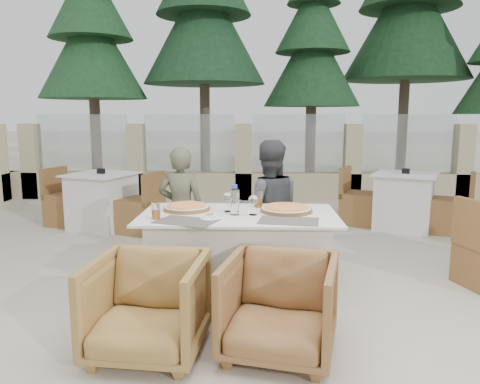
{
  "coord_description": "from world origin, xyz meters",
  "views": [
    {
      "loc": [
        0.22,
        -3.83,
        1.57
      ],
      "look_at": [
        0.09,
        0.2,
        0.9
      ],
      "focal_mm": 35.0,
      "sensor_mm": 36.0,
      "label": 1
    }
  ],
  "objects_px": {
    "bg_table_a": "(102,201)",
    "dining_table": "(239,259)",
    "armchair_near_right": "(279,307)",
    "armchair_far_right": "(278,239)",
    "beer_glass_left": "(156,210)",
    "bg_table_b": "(404,201)",
    "pizza_left": "(187,207)",
    "armchair_far_left": "(191,240)",
    "diner_right": "(268,210)",
    "armchair_near_left": "(148,306)",
    "beer_glass_right": "(258,199)",
    "olive_dish": "(210,216)",
    "pizza_right": "(286,208)",
    "wine_glass_centre": "(228,201)",
    "wine_glass_near": "(253,204)",
    "diner_left": "(181,210)",
    "water_bottle": "(235,200)"
  },
  "relations": [
    {
      "from": "bg_table_a",
      "to": "dining_table",
      "type": "bearing_deg",
      "value": -32.62
    },
    {
      "from": "armchair_near_right",
      "to": "armchair_far_right",
      "type": "bearing_deg",
      "value": 100.69
    },
    {
      "from": "beer_glass_left",
      "to": "bg_table_b",
      "type": "height_order",
      "value": "beer_glass_left"
    },
    {
      "from": "pizza_left",
      "to": "armchair_far_left",
      "type": "distance_m",
      "value": 0.88
    },
    {
      "from": "bg_table_a",
      "to": "armchair_near_right",
      "type": "bearing_deg",
      "value": -36.6
    },
    {
      "from": "diner_right",
      "to": "armchair_near_left",
      "type": "bearing_deg",
      "value": 57.23
    },
    {
      "from": "beer_glass_right",
      "to": "olive_dish",
      "type": "xyz_separation_m",
      "value": [
        -0.38,
        -0.49,
        -0.05
      ]
    },
    {
      "from": "armchair_far_left",
      "to": "armchair_far_right",
      "type": "bearing_deg",
      "value": -177.59
    },
    {
      "from": "diner_right",
      "to": "dining_table",
      "type": "bearing_deg",
      "value": 63.74
    },
    {
      "from": "dining_table",
      "to": "pizza_right",
      "type": "relative_size",
      "value": 3.71
    },
    {
      "from": "dining_table",
      "to": "bg_table_a",
      "type": "xyz_separation_m",
      "value": [
        -1.98,
        2.55,
        0.0
      ]
    },
    {
      "from": "armchair_near_right",
      "to": "diner_right",
      "type": "bearing_deg",
      "value": 104.5
    },
    {
      "from": "dining_table",
      "to": "armchair_far_left",
      "type": "relative_size",
      "value": 2.36
    },
    {
      "from": "wine_glass_centre",
      "to": "armchair_near_right",
      "type": "height_order",
      "value": "wine_glass_centre"
    },
    {
      "from": "wine_glass_near",
      "to": "beer_glass_left",
      "type": "xyz_separation_m",
      "value": [
        -0.75,
        -0.16,
        -0.02
      ]
    },
    {
      "from": "wine_glass_centre",
      "to": "olive_dish",
      "type": "height_order",
      "value": "wine_glass_centre"
    },
    {
      "from": "dining_table",
      "to": "armchair_far_left",
      "type": "height_order",
      "value": "dining_table"
    },
    {
      "from": "dining_table",
      "to": "pizza_left",
      "type": "xyz_separation_m",
      "value": [
        -0.45,
        0.13,
        0.41
      ]
    },
    {
      "from": "armchair_near_left",
      "to": "beer_glass_left",
      "type": "bearing_deg",
      "value": 101.66
    },
    {
      "from": "pizza_left",
      "to": "pizza_right",
      "type": "height_order",
      "value": "pizza_right"
    },
    {
      "from": "dining_table",
      "to": "beer_glass_left",
      "type": "relative_size",
      "value": 11.87
    },
    {
      "from": "dining_table",
      "to": "beer_glass_left",
      "type": "height_order",
      "value": "beer_glass_left"
    },
    {
      "from": "armchair_near_left",
      "to": "armchair_near_right",
      "type": "height_order",
      "value": "armchair_near_left"
    },
    {
      "from": "pizza_right",
      "to": "bg_table_b",
      "type": "height_order",
      "value": "pizza_right"
    },
    {
      "from": "bg_table_a",
      "to": "wine_glass_near",
      "type": "bearing_deg",
      "value": -31.54
    },
    {
      "from": "beer_glass_left",
      "to": "dining_table",
      "type": "bearing_deg",
      "value": 18.18
    },
    {
      "from": "armchair_far_left",
      "to": "bg_table_b",
      "type": "bearing_deg",
      "value": -146.2
    },
    {
      "from": "armchair_far_left",
      "to": "armchair_far_right",
      "type": "height_order",
      "value": "armchair_far_right"
    },
    {
      "from": "pizza_left",
      "to": "diner_left",
      "type": "distance_m",
      "value": 0.71
    },
    {
      "from": "beer_glass_left",
      "to": "diner_left",
      "type": "height_order",
      "value": "diner_left"
    },
    {
      "from": "pizza_right",
      "to": "water_bottle",
      "type": "height_order",
      "value": "water_bottle"
    },
    {
      "from": "dining_table",
      "to": "armchair_near_right",
      "type": "distance_m",
      "value": 0.89
    },
    {
      "from": "armchair_far_right",
      "to": "bg_table_b",
      "type": "height_order",
      "value": "bg_table_b"
    },
    {
      "from": "wine_glass_near",
      "to": "armchair_far_left",
      "type": "bearing_deg",
      "value": 124.96
    },
    {
      "from": "dining_table",
      "to": "wine_glass_centre",
      "type": "bearing_deg",
      "value": 141.08
    },
    {
      "from": "diner_left",
      "to": "diner_right",
      "type": "xyz_separation_m",
      "value": [
        0.86,
        -0.17,
        0.04
      ]
    },
    {
      "from": "armchair_near_left",
      "to": "armchair_near_right",
      "type": "distance_m",
      "value": 0.86
    },
    {
      "from": "wine_glass_near",
      "to": "beer_glass_left",
      "type": "distance_m",
      "value": 0.77
    },
    {
      "from": "pizza_left",
      "to": "armchair_near_right",
      "type": "height_order",
      "value": "pizza_left"
    },
    {
      "from": "pizza_right",
      "to": "beer_glass_right",
      "type": "xyz_separation_m",
      "value": [
        -0.23,
        0.2,
        0.05
      ]
    },
    {
      "from": "armchair_far_left",
      "to": "armchair_near_left",
      "type": "xyz_separation_m",
      "value": [
        -0.04,
        -1.74,
        0.03
      ]
    },
    {
      "from": "wine_glass_near",
      "to": "armchair_near_left",
      "type": "relative_size",
      "value": 0.25
    },
    {
      "from": "wine_glass_centre",
      "to": "dining_table",
      "type": "bearing_deg",
      "value": -38.92
    },
    {
      "from": "pizza_left",
      "to": "water_bottle",
      "type": "distance_m",
      "value": 0.46
    },
    {
      "from": "armchair_near_left",
      "to": "bg_table_b",
      "type": "xyz_separation_m",
      "value": [
        2.76,
        3.56,
        0.05
      ]
    },
    {
      "from": "diner_left",
      "to": "diner_right",
      "type": "distance_m",
      "value": 0.88
    },
    {
      "from": "armchair_far_right",
      "to": "diner_left",
      "type": "height_order",
      "value": "diner_left"
    },
    {
      "from": "beer_glass_left",
      "to": "olive_dish",
      "type": "height_order",
      "value": "beer_glass_left"
    },
    {
      "from": "water_bottle",
      "to": "armchair_near_right",
      "type": "bearing_deg",
      "value": -67.93
    },
    {
      "from": "dining_table",
      "to": "wine_glass_centre",
      "type": "distance_m",
      "value": 0.49
    }
  ]
}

